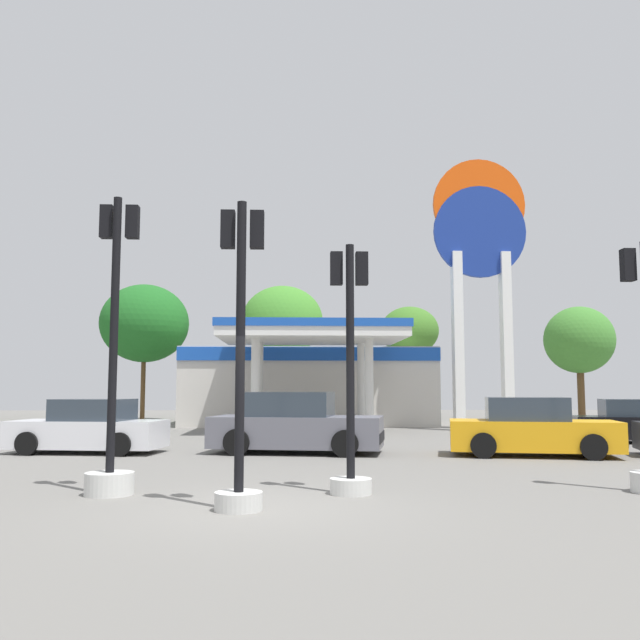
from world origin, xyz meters
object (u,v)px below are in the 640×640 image
(tree_3, at_px, (409,331))
(car_4, at_px, (296,425))
(tree_4, at_px, (579,340))
(tree_1, at_px, (145,323))
(car_2, at_px, (532,429))
(car_1, at_px, (89,428))
(traffic_signal_3, at_px, (240,384))
(traffic_signal_1, at_px, (112,401))
(tree_2, at_px, (282,321))
(car_0, at_px, (637,423))
(station_pole_sign, at_px, (480,257))
(traffic_signal_2, at_px, (350,393))

(tree_3, bearing_deg, car_4, -108.39)
(tree_4, bearing_deg, car_4, -130.26)
(tree_1, bearing_deg, car_2, -53.96)
(car_1, relative_size, tree_4, 0.67)
(tree_1, bearing_deg, traffic_signal_3, -74.91)
(traffic_signal_1, relative_size, tree_3, 0.78)
(traffic_signal_3, xyz_separation_m, tree_1, (-7.33, 27.19, 3.46))
(tree_2, bearing_deg, car_1, -105.60)
(car_2, distance_m, traffic_signal_1, 11.04)
(car_0, relative_size, tree_3, 0.66)
(station_pole_sign, height_order, car_4, station_pole_sign)
(car_2, height_order, tree_1, tree_1)
(station_pole_sign, height_order, traffic_signal_3, station_pole_sign)
(traffic_signal_2, bearing_deg, car_4, 96.99)
(car_0, xyz_separation_m, tree_1, (-19.16, 15.54, 4.63))
(tree_3, bearing_deg, tree_1, -176.50)
(car_1, distance_m, car_4, 5.63)
(traffic_signal_2, bearing_deg, traffic_signal_1, 179.33)
(car_4, distance_m, traffic_signal_2, 7.23)
(station_pole_sign, bearing_deg, tree_1, 150.89)
(traffic_signal_3, xyz_separation_m, tree_3, (7.35, 28.09, 3.16))
(car_1, bearing_deg, tree_3, 57.84)
(traffic_signal_3, bearing_deg, tree_4, 58.48)
(tree_4, bearing_deg, traffic_signal_1, -126.32)
(car_1, xyz_separation_m, tree_3, (12.11, 19.26, 4.30))
(tree_2, bearing_deg, tree_4, 2.96)
(station_pole_sign, distance_m, car_4, 14.10)
(car_1, relative_size, car_2, 0.95)
(car_0, distance_m, tree_3, 17.58)
(station_pole_sign, xyz_separation_m, tree_1, (-16.06, 8.94, -2.06))
(car_4, distance_m, tree_1, 20.83)
(car_2, relative_size, tree_1, 0.61)
(station_pole_sign, bearing_deg, car_0, -64.84)
(station_pole_sign, distance_m, tree_3, 10.21)
(station_pole_sign, height_order, traffic_signal_2, station_pole_sign)
(traffic_signal_3, xyz_separation_m, tree_4, (16.80, 27.39, 2.63))
(tree_3, height_order, tree_4, tree_3)
(car_1, distance_m, tree_4, 28.69)
(traffic_signal_1, relative_size, traffic_signal_2, 1.19)
(car_0, bearing_deg, tree_1, 140.95)
(car_1, relative_size, traffic_signal_1, 0.85)
(car_0, bearing_deg, car_4, -164.34)
(car_2, bearing_deg, car_1, 173.77)
(station_pole_sign, distance_m, car_0, 9.89)
(tree_3, bearing_deg, station_pole_sign, -82.02)
(traffic_signal_2, xyz_separation_m, tree_2, (-1.55, 25.08, 3.73))
(car_0, relative_size, tree_4, 0.66)
(traffic_signal_3, bearing_deg, tree_1, 105.09)
(car_4, xyz_separation_m, tree_1, (-8.19, 18.62, 4.52))
(car_0, distance_m, traffic_signal_1, 17.37)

